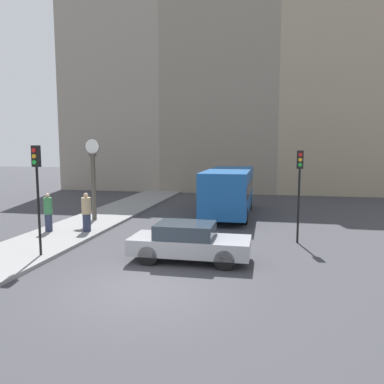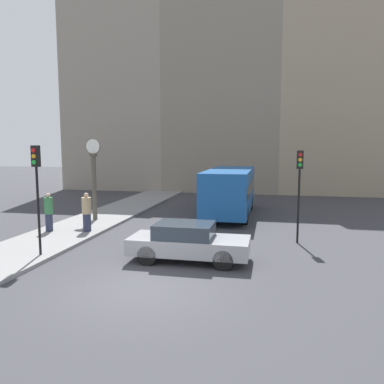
{
  "view_description": "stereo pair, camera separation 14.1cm",
  "coord_description": "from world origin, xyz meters",
  "px_view_note": "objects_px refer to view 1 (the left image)",
  "views": [
    {
      "loc": [
        3.49,
        -9.82,
        4.05
      ],
      "look_at": [
        0.12,
        6.81,
        2.01
      ],
      "focal_mm": 35.0,
      "sensor_mm": 36.0,
      "label": 1
    },
    {
      "loc": [
        3.63,
        -9.79,
        4.05
      ],
      "look_at": [
        0.12,
        6.81,
        2.01
      ],
      "focal_mm": 35.0,
      "sensor_mm": 36.0,
      "label": 2
    }
  ],
  "objects_px": {
    "sedan_car": "(189,242)",
    "bus_distant": "(229,189)",
    "street_clock": "(93,177)",
    "traffic_light_near": "(37,178)",
    "traffic_light_far": "(299,177)",
    "pedestrian_tan_coat": "(86,212)",
    "pedestrian_green_hoodie": "(48,213)"
  },
  "relations": [
    {
      "from": "sedan_car",
      "to": "pedestrian_green_hoodie",
      "type": "bearing_deg",
      "value": 159.24
    },
    {
      "from": "traffic_light_near",
      "to": "street_clock",
      "type": "distance_m",
      "value": 6.75
    },
    {
      "from": "traffic_light_near",
      "to": "street_clock",
      "type": "relative_size",
      "value": 0.91
    },
    {
      "from": "traffic_light_near",
      "to": "pedestrian_tan_coat",
      "type": "xyz_separation_m",
      "value": [
        -0.17,
        3.92,
        -1.95
      ]
    },
    {
      "from": "traffic_light_far",
      "to": "pedestrian_green_hoodie",
      "type": "xyz_separation_m",
      "value": [
        -11.29,
        -0.68,
        -1.77
      ]
    },
    {
      "from": "sedan_car",
      "to": "bus_distant",
      "type": "xyz_separation_m",
      "value": [
        0.47,
        9.34,
        0.87
      ]
    },
    {
      "from": "sedan_car",
      "to": "pedestrian_green_hoodie",
      "type": "relative_size",
      "value": 2.36
    },
    {
      "from": "sedan_car",
      "to": "street_clock",
      "type": "xyz_separation_m",
      "value": [
        -6.49,
        5.85,
        1.73
      ]
    },
    {
      "from": "bus_distant",
      "to": "pedestrian_tan_coat",
      "type": "height_order",
      "value": "bus_distant"
    },
    {
      "from": "traffic_light_near",
      "to": "traffic_light_far",
      "type": "xyz_separation_m",
      "value": [
        9.38,
        4.23,
        -0.18
      ]
    },
    {
      "from": "sedan_car",
      "to": "bus_distant",
      "type": "distance_m",
      "value": 9.4
    },
    {
      "from": "street_clock",
      "to": "pedestrian_green_hoodie",
      "type": "distance_m",
      "value": 3.49
    },
    {
      "from": "bus_distant",
      "to": "street_clock",
      "type": "distance_m",
      "value": 7.84
    },
    {
      "from": "pedestrian_tan_coat",
      "to": "bus_distant",
      "type": "bearing_deg",
      "value": 45.85
    },
    {
      "from": "traffic_light_far",
      "to": "pedestrian_green_hoodie",
      "type": "distance_m",
      "value": 11.45
    },
    {
      "from": "traffic_light_near",
      "to": "street_clock",
      "type": "bearing_deg",
      "value": 99.5
    },
    {
      "from": "pedestrian_tan_coat",
      "to": "traffic_light_near",
      "type": "bearing_deg",
      "value": -87.52
    },
    {
      "from": "traffic_light_near",
      "to": "sedan_car",
      "type": "bearing_deg",
      "value": 8.24
    },
    {
      "from": "pedestrian_green_hoodie",
      "to": "traffic_light_far",
      "type": "bearing_deg",
      "value": 3.47
    },
    {
      "from": "street_clock",
      "to": "pedestrian_green_hoodie",
      "type": "xyz_separation_m",
      "value": [
        -0.79,
        -3.09,
        -1.41
      ]
    },
    {
      "from": "sedan_car",
      "to": "bus_distant",
      "type": "height_order",
      "value": "bus_distant"
    },
    {
      "from": "bus_distant",
      "to": "street_clock",
      "type": "xyz_separation_m",
      "value": [
        -6.97,
        -3.49,
        0.86
      ]
    },
    {
      "from": "street_clock",
      "to": "sedan_car",
      "type": "bearing_deg",
      "value": -42.04
    },
    {
      "from": "traffic_light_near",
      "to": "pedestrian_tan_coat",
      "type": "relative_size",
      "value": 2.2
    },
    {
      "from": "sedan_car",
      "to": "bus_distant",
      "type": "bearing_deg",
      "value": 87.1
    },
    {
      "from": "bus_distant",
      "to": "pedestrian_green_hoodie",
      "type": "distance_m",
      "value": 10.19
    },
    {
      "from": "traffic_light_near",
      "to": "traffic_light_far",
      "type": "bearing_deg",
      "value": 24.24
    },
    {
      "from": "pedestrian_green_hoodie",
      "to": "pedestrian_tan_coat",
      "type": "distance_m",
      "value": 1.77
    },
    {
      "from": "traffic_light_near",
      "to": "pedestrian_tan_coat",
      "type": "distance_m",
      "value": 4.38
    },
    {
      "from": "bus_distant",
      "to": "pedestrian_green_hoodie",
      "type": "xyz_separation_m",
      "value": [
        -7.76,
        -6.58,
        -0.54
      ]
    },
    {
      "from": "traffic_light_near",
      "to": "pedestrian_green_hoodie",
      "type": "bearing_deg",
      "value": 118.26
    },
    {
      "from": "sedan_car",
      "to": "traffic_light_near",
      "type": "distance_m",
      "value": 5.89
    }
  ]
}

